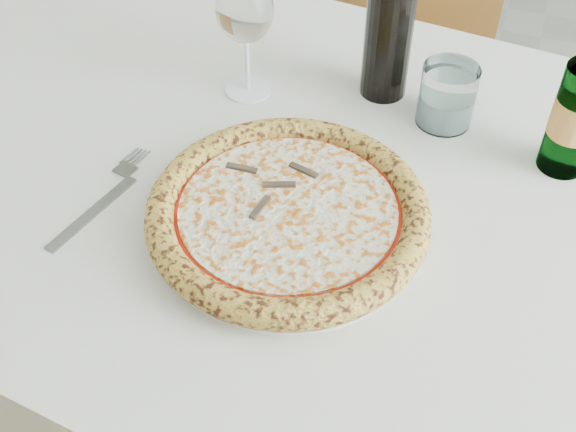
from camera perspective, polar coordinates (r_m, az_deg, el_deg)
name	(u,v)px	position (r m, az deg, el deg)	size (l,w,h in m)	color
dining_table	(311,222)	(1.01, 1.87, -0.45)	(1.56, 1.04, 0.76)	brown
chair_far	(411,27)	(1.71, 9.72, 14.50)	(0.42, 0.42, 0.93)	brown
plate	(288,223)	(0.87, 0.00, -0.52)	(0.32, 0.32, 0.02)	white
pizza	(288,212)	(0.86, 0.00, 0.30)	(0.34, 0.34, 0.04)	tan
fork	(103,199)	(0.94, -14.41, 1.31)	(0.05, 0.21, 0.00)	slate
wine_glass	(245,12)	(1.02, -3.42, 15.76)	(0.08, 0.08, 0.18)	white
tumbler	(447,99)	(1.03, 12.42, 9.01)	(0.08, 0.08, 0.09)	white
wine_bottle	(390,20)	(1.04, 8.07, 15.06)	(0.07, 0.07, 0.28)	black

